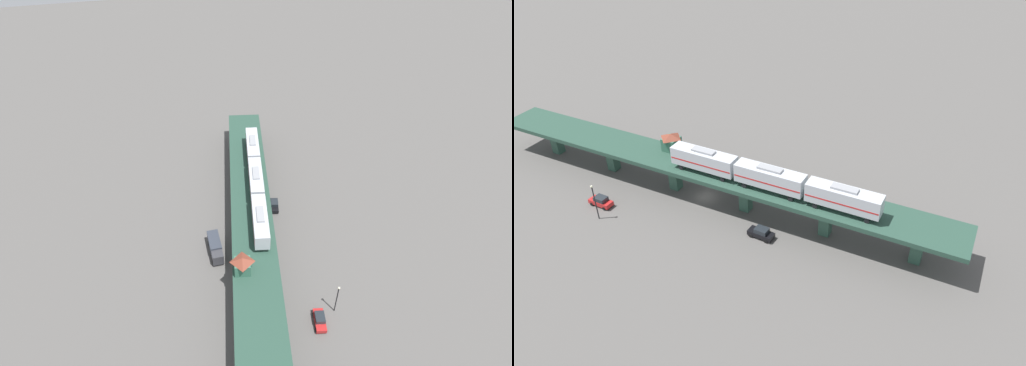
# 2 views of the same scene
# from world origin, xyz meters

# --- Properties ---
(ground_plane) EXTENTS (400.00, 400.00, 0.00)m
(ground_plane) POSITION_xyz_m (0.00, 0.00, 0.00)
(ground_plane) COLOR #514F4C
(elevated_viaduct) EXTENTS (26.34, 91.85, 6.62)m
(elevated_viaduct) POSITION_xyz_m (-0.03, -0.15, 5.71)
(elevated_viaduct) COLOR #244135
(elevated_viaduct) RESTS_ON ground
(subway_train) EXTENTS (10.06, 37.02, 4.45)m
(subway_train) POSITION_xyz_m (-4.12, -13.43, 9.16)
(subway_train) COLOR #ADB2BA
(subway_train) RESTS_ON elevated_viaduct
(signal_hut) EXTENTS (3.79, 3.79, 3.40)m
(signal_hut) POSITION_xyz_m (3.99, 7.69, 8.42)
(signal_hut) COLOR #33604C
(signal_hut) RESTS_ON elevated_viaduct
(street_car_black) EXTENTS (2.85, 4.71, 1.89)m
(street_car_black) POSITION_xyz_m (-8.39, -13.08, 0.94)
(street_car_black) COLOR black
(street_car_black) RESTS_ON ground
(street_car_red) EXTENTS (2.69, 4.68, 1.89)m
(street_car_red) POSITION_xyz_m (-7.41, 17.08, 0.94)
(street_car_red) COLOR #AD1E1E
(street_car_red) RESTS_ON ground
(delivery_truck) EXTENTS (2.45, 7.23, 3.20)m
(delivery_truck) POSITION_xyz_m (7.17, -3.31, 1.76)
(delivery_truck) COLOR #333338
(delivery_truck) RESTS_ON ground
(street_lamp) EXTENTS (0.44, 0.44, 6.94)m
(street_lamp) POSITION_xyz_m (-10.91, 15.51, 4.11)
(street_lamp) COLOR black
(street_lamp) RESTS_ON ground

